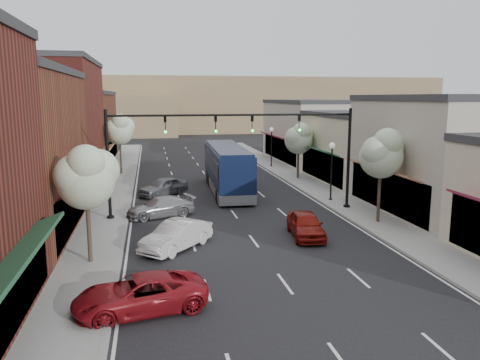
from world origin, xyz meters
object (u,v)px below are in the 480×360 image
tree_left_near (87,176)px  lamp_post_near (332,162)px  red_hatchback (306,225)px  parked_car_a (140,294)px  parked_car_b (177,236)px  lamp_post_far (271,140)px  signal_mast_left (146,147)px  tree_right_far (299,138)px  parked_car_c (160,207)px  signal_mast_right (316,144)px  tree_left_far (120,129)px  parked_car_d (163,187)px  tree_right_near (382,152)px  coach_bus (227,168)px

tree_left_near → lamp_post_near: 19.25m
red_hatchback → lamp_post_near: bearing=66.8°
tree_left_near → parked_car_a: tree_left_near is taller
tree_left_near → parked_car_b: bearing=20.3°
lamp_post_far → signal_mast_left: bearing=-123.9°
tree_right_far → red_hatchback: size_ratio=1.30×
parked_car_b → parked_car_c: bearing=136.8°
signal_mast_right → parked_car_b: signal_mast_right is taller
signal_mast_right → signal_mast_left: same height
tree_left_far → parked_car_d: 12.17m
tree_left_near → red_hatchback: (11.27, 2.30, -3.51)m
tree_left_far → lamp_post_far: size_ratio=1.38×
signal_mast_left → red_hatchback: signal_mast_left is taller
signal_mast_right → tree_right_near: bearing=-56.1°
tree_left_near → parked_car_c: tree_left_near is taller
tree_left_far → tree_left_near: bearing=-90.0°
tree_right_near → tree_left_far: (-16.60, 22.00, 0.15)m
signal_mast_left → parked_car_c: signal_mast_left is taller
signal_mast_right → coach_bus: bearing=121.9°
tree_right_near → tree_right_far: tree_right_near is taller
red_hatchback → parked_car_c: bearing=149.1°
signal_mast_left → tree_right_near: signal_mast_left is taller
tree_right_near → tree_right_far: size_ratio=1.10×
signal_mast_right → tree_right_near: signal_mast_right is taller
signal_mast_left → tree_right_near: 14.55m
parked_car_d → tree_right_far: bearing=72.9°
parked_car_c → red_hatchback: bearing=33.3°
tree_left_far → lamp_post_far: 16.26m
lamp_post_far → parked_car_d: 17.99m
tree_right_far → signal_mast_left: bearing=-139.5°
red_hatchback → parked_car_c: red_hatchback is taller
signal_mast_left → parked_car_a: size_ratio=1.70×
coach_bus → parked_car_b: (-5.00, -14.31, -1.23)m
tree_left_near → coach_bus: size_ratio=0.46×
tree_left_near → parked_car_d: bearing=76.0°
coach_bus → red_hatchback: (2.22, -13.51, -1.24)m
signal_mast_left → parked_car_b: signal_mast_left is taller
signal_mast_right → tree_right_far: size_ratio=1.51×
parked_car_b → signal_mast_right: bearing=75.1°
tree_left_near → tree_left_far: tree_left_far is taller
tree_right_far → lamp_post_near: (-0.55, -9.44, -0.99)m
tree_right_near → parked_car_c: bearing=161.6°
signal_mast_right → parked_car_a: signal_mast_right is taller
coach_bus → signal_mast_right: bearing=-56.1°
lamp_post_near → coach_bus: bearing=143.1°
tree_left_far → parked_car_d: (3.78, -10.89, -3.88)m
parked_car_d → parked_car_b: bearing=-36.8°
lamp_post_near → red_hatchback: (-4.78, -8.26, -2.29)m
tree_left_near → lamp_post_far: tree_left_near is taller
signal_mast_right → signal_mast_left: 11.24m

